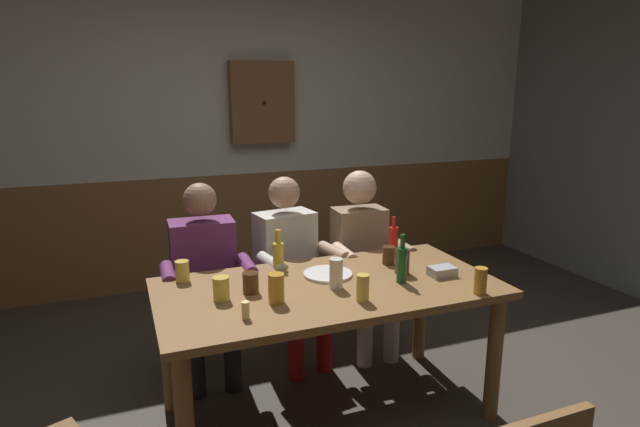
{
  "coord_description": "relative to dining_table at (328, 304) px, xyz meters",
  "views": [
    {
      "loc": [
        -0.97,
        -2.19,
        1.75
      ],
      "look_at": [
        0.0,
        0.3,
        1.11
      ],
      "focal_mm": 29.61,
      "sensor_mm": 36.0,
      "label": 1
    }
  ],
  "objects": [
    {
      "name": "back_wall_upper",
      "position": [
        0.0,
        2.3,
        1.18
      ],
      "size": [
        6.12,
        0.12,
        1.68
      ],
      "primitive_type": "cube",
      "color": "beige"
    },
    {
      "name": "back_wall_wainscot",
      "position": [
        0.0,
        2.3,
        -0.15
      ],
      "size": [
        6.12,
        0.12,
        0.99
      ],
      "primitive_type": "cube",
      "color": "brown",
      "rests_on": "ground_plane"
    },
    {
      "name": "dining_table",
      "position": [
        0.0,
        0.0,
        0.0
      ],
      "size": [
        1.75,
        0.88,
        0.75
      ],
      "color": "brown",
      "rests_on": "ground_plane"
    },
    {
      "name": "person_0",
      "position": [
        -0.53,
        0.68,
        0.01
      ],
      "size": [
        0.53,
        0.52,
        1.2
      ],
      "rotation": [
        0.0,
        0.0,
        3.1
      ],
      "color": "#6B2D66",
      "rests_on": "ground_plane"
    },
    {
      "name": "person_1",
      "position": [
        0.01,
        0.67,
        0.01
      ],
      "size": [
        0.54,
        0.57,
        1.2
      ],
      "rotation": [
        0.0,
        0.0,
        3.31
      ],
      "color": "silver",
      "rests_on": "ground_plane"
    },
    {
      "name": "person_2",
      "position": [
        0.52,
        0.66,
        0.02
      ],
      "size": [
        0.5,
        0.52,
        1.21
      ],
      "rotation": [
        0.0,
        0.0,
        3.09
      ],
      "color": "#997F60",
      "rests_on": "ground_plane"
    },
    {
      "name": "table_candle",
      "position": [
        -0.5,
        -0.25,
        0.15
      ],
      "size": [
        0.04,
        0.04,
        0.08
      ],
      "primitive_type": "cylinder",
      "color": "#F9E08C",
      "rests_on": "dining_table"
    },
    {
      "name": "condiment_caddy",
      "position": [
        0.63,
        -0.1,
        0.13
      ],
      "size": [
        0.14,
        0.1,
        0.05
      ],
      "primitive_type": "cube",
      "color": "#B2B7BC",
      "rests_on": "dining_table"
    },
    {
      "name": "plate_0",
      "position": [
        0.05,
        0.13,
        0.11
      ],
      "size": [
        0.27,
        0.27,
        0.01
      ],
      "primitive_type": "cylinder",
      "color": "white",
      "rests_on": "dining_table"
    },
    {
      "name": "bottle_0",
      "position": [
        0.57,
        0.35,
        0.19
      ],
      "size": [
        0.06,
        0.06,
        0.23
      ],
      "color": "red",
      "rests_on": "dining_table"
    },
    {
      "name": "bottle_1",
      "position": [
        0.37,
        -0.1,
        0.21
      ],
      "size": [
        0.05,
        0.05,
        0.26
      ],
      "color": "#195923",
      "rests_on": "dining_table"
    },
    {
      "name": "bottle_2",
      "position": [
        -0.16,
        0.36,
        0.19
      ],
      "size": [
        0.06,
        0.06,
        0.22
      ],
      "color": "gold",
      "rests_on": "dining_table"
    },
    {
      "name": "pint_glass_0",
      "position": [
        0.07,
        -0.26,
        0.17
      ],
      "size": [
        0.06,
        0.06,
        0.13
      ],
      "primitive_type": "cylinder",
      "color": "#E5C64C",
      "rests_on": "dining_table"
    },
    {
      "name": "pint_glass_1",
      "position": [
        0.65,
        -0.38,
        0.17
      ],
      "size": [
        0.06,
        0.06,
        0.13
      ],
      "primitive_type": "cylinder",
      "color": "gold",
      "rests_on": "dining_table"
    },
    {
      "name": "pint_glass_2",
      "position": [
        -0.7,
        0.33,
        0.16
      ],
      "size": [
        0.07,
        0.07,
        0.11
      ],
      "primitive_type": "cylinder",
      "color": "#E5C64C",
      "rests_on": "dining_table"
    },
    {
      "name": "pint_glass_3",
      "position": [
        -0.32,
        -0.13,
        0.18
      ],
      "size": [
        0.08,
        0.08,
        0.14
      ],
      "primitive_type": "cylinder",
      "color": "gold",
      "rests_on": "dining_table"
    },
    {
      "name": "pint_glass_4",
      "position": [
        0.45,
        0.18,
        0.16
      ],
      "size": [
        0.07,
        0.07,
        0.1
      ],
      "primitive_type": "cylinder",
      "color": "#4C2D19",
      "rests_on": "dining_table"
    },
    {
      "name": "pint_glass_5",
      "position": [
        -0.56,
        0.0,
        0.16
      ],
      "size": [
        0.08,
        0.08,
        0.12
      ],
      "primitive_type": "cylinder",
      "color": "#E5C64C",
      "rests_on": "dining_table"
    },
    {
      "name": "pint_glass_6",
      "position": [
        -0.4,
        0.04,
        0.16
      ],
      "size": [
        0.08,
        0.08,
        0.11
      ],
      "primitive_type": "cylinder",
      "color": "#4C2D19",
      "rests_on": "dining_table"
    },
    {
      "name": "pint_glass_7",
      "position": [
        0.44,
        0.01,
        0.17
      ],
      "size": [
        0.08,
        0.08,
        0.14
      ],
      "primitive_type": "cylinder",
      "color": "#4C2D19",
      "rests_on": "dining_table"
    },
    {
      "name": "pint_glass_8",
      "position": [
        0.02,
        -0.05,
        0.18
      ],
      "size": [
        0.07,
        0.07,
        0.16
      ],
      "primitive_type": "cylinder",
      "color": "white",
      "rests_on": "dining_table"
    },
    {
      "name": "wall_dart_cabinet",
      "position": [
        0.26,
        2.17,
        0.97
      ],
      "size": [
        0.56,
        0.15,
        0.7
      ],
      "color": "brown"
    }
  ]
}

